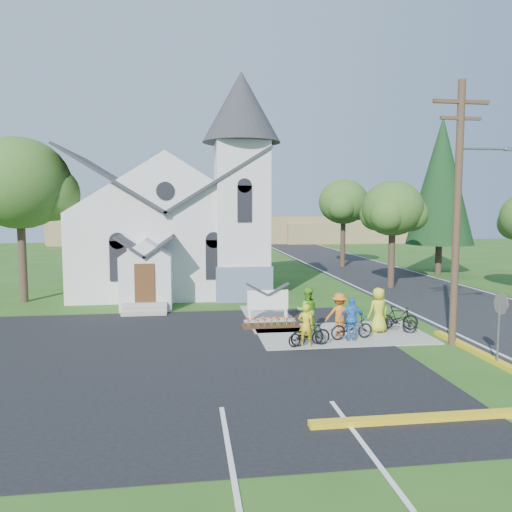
{
  "coord_description": "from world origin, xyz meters",
  "views": [
    {
      "loc": [
        -4.83,
        -19.23,
        5.27
      ],
      "look_at": [
        -1.5,
        5.0,
        2.91
      ],
      "focal_mm": 35.0,
      "sensor_mm": 36.0,
      "label": 1
    }
  ],
  "objects": [
    {
      "name": "bike_0",
      "position": [
        -0.41,
        -1.08,
        0.47
      ],
      "size": [
        1.67,
        1.05,
        0.83
      ],
      "primitive_type": "imported",
      "rotation": [
        0.0,
        0.0,
        1.92
      ],
      "color": "black",
      "rests_on": "sidewalk"
    },
    {
      "name": "tree_road_mid",
      "position": [
        9.0,
        24.0,
        5.78
      ],
      "size": [
        4.4,
        4.4,
        7.8
      ],
      "color": "#3B2920",
      "rests_on": "ground"
    },
    {
      "name": "ground",
      "position": [
        0.0,
        0.0,
        0.0
      ],
      "size": [
        120.0,
        120.0,
        0.0
      ],
      "primitive_type": "plane",
      "color": "#245117",
      "rests_on": "ground"
    },
    {
      "name": "tree_road_near",
      "position": [
        8.5,
        12.0,
        5.21
      ],
      "size": [
        4.0,
        4.0,
        7.05
      ],
      "color": "#3B2920",
      "rests_on": "ground"
    },
    {
      "name": "road",
      "position": [
        10.0,
        15.0,
        0.01
      ],
      "size": [
        8.0,
        90.0,
        0.02
      ],
      "primitive_type": "cube",
      "color": "black",
      "rests_on": "ground"
    },
    {
      "name": "bike_3",
      "position": [
        4.12,
        0.85,
        0.55
      ],
      "size": [
        1.74,
        0.9,
        1.01
      ],
      "primitive_type": "imported",
      "rotation": [
        0.0,
        0.0,
        1.31
      ],
      "color": "black",
      "rests_on": "sidewalk"
    },
    {
      "name": "conifer",
      "position": [
        15.0,
        18.0,
        7.39
      ],
      "size": [
        5.2,
        5.2,
        12.4
      ],
      "color": "#3B2920",
      "rests_on": "ground"
    },
    {
      "name": "utility_pole",
      "position": [
        5.36,
        -1.5,
        5.4
      ],
      "size": [
        3.45,
        0.28,
        10.0
      ],
      "color": "#423221",
      "rests_on": "ground"
    },
    {
      "name": "distant_hills",
      "position": [
        3.36,
        56.33,
        2.17
      ],
      "size": [
        61.0,
        10.0,
        5.6
      ],
      "color": "#8B744E",
      "rests_on": "ground"
    },
    {
      "name": "stop_sign",
      "position": [
        5.43,
        -4.2,
        1.78
      ],
      "size": [
        0.11,
        0.76,
        2.48
      ],
      "color": "gray",
      "rests_on": "ground"
    },
    {
      "name": "cyclist_4",
      "position": [
        3.08,
        0.5,
        1.0
      ],
      "size": [
        1.05,
        0.82,
        1.9
      ],
      "primitive_type": "imported",
      "rotation": [
        0.0,
        0.0,
        3.4
      ],
      "color": "gold",
      "rests_on": "sidewalk"
    },
    {
      "name": "cyclist_0",
      "position": [
        -0.45,
        -1.19,
        0.86
      ],
      "size": [
        0.66,
        0.51,
        1.63
      ],
      "primitive_type": "imported",
      "rotation": [
        0.0,
        0.0,
        2.92
      ],
      "color": "gold",
      "rests_on": "sidewalk"
    },
    {
      "name": "cyclist_3",
      "position": [
        1.28,
        0.18,
        0.94
      ],
      "size": [
        1.23,
        0.83,
        1.77
      ],
      "primitive_type": "imported",
      "rotation": [
        0.0,
        0.0,
        2.98
      ],
      "color": "orange",
      "rests_on": "sidewalk"
    },
    {
      "name": "bike_4",
      "position": [
        3.8,
        0.41,
        0.51
      ],
      "size": [
        1.86,
        1.24,
        0.93
      ],
      "primitive_type": "imported",
      "rotation": [
        0.0,
        0.0,
        1.18
      ],
      "color": "black",
      "rests_on": "sidewalk"
    },
    {
      "name": "sidewalk",
      "position": [
        1.5,
        0.5,
        0.03
      ],
      "size": [
        7.0,
        4.0,
        0.05
      ],
      "primitive_type": "cube",
      "color": "gray",
      "rests_on": "ground"
    },
    {
      "name": "cyclist_2",
      "position": [
        1.55,
        -0.63,
        0.92
      ],
      "size": [
        1.07,
        0.56,
        1.75
      ],
      "primitive_type": "imported",
      "rotation": [
        0.0,
        0.0,
        3.01
      ],
      "color": "blue",
      "rests_on": "sidewalk"
    },
    {
      "name": "bike_1",
      "position": [
        -0.26,
        -1.14,
        0.53
      ],
      "size": [
        1.66,
        0.7,
        0.97
      ],
      "primitive_type": "imported",
      "rotation": [
        0.0,
        0.0,
        1.73
      ],
      "color": "black",
      "rests_on": "sidewalk"
    },
    {
      "name": "parking_lot",
      "position": [
        -7.0,
        -2.0,
        0.01
      ],
      "size": [
        20.0,
        16.0,
        0.02
      ],
      "primitive_type": "cube",
      "color": "black",
      "rests_on": "ground"
    },
    {
      "name": "church_sign",
      "position": [
        -1.2,
        3.2,
        1.03
      ],
      "size": [
        2.2,
        0.4,
        1.7
      ],
      "color": "gray",
      "rests_on": "ground"
    },
    {
      "name": "bike_2",
      "position": [
        1.62,
        -0.39,
        0.52
      ],
      "size": [
        1.88,
        0.9,
        0.95
      ],
      "primitive_type": "imported",
      "rotation": [
        0.0,
        0.0,
        1.72
      ],
      "color": "black",
      "rests_on": "sidewalk"
    },
    {
      "name": "tree_lot_corner",
      "position": [
        -14.0,
        10.0,
        6.6
      ],
      "size": [
        5.6,
        5.6,
        9.15
      ],
      "color": "#3B2920",
      "rests_on": "ground"
    },
    {
      "name": "church",
      "position": [
        -5.48,
        12.48,
        5.25
      ],
      "size": [
        12.35,
        12.0,
        13.0
      ],
      "color": "white",
      "rests_on": "ground"
    },
    {
      "name": "flower_bed",
      "position": [
        -1.2,
        2.3,
        0.04
      ],
      "size": [
        2.6,
        1.1,
        0.07
      ],
      "primitive_type": "cube",
      "color": "#351B0E",
      "rests_on": "ground"
    },
    {
      "name": "cyclist_1",
      "position": [
        0.11,
        0.87,
        1.0
      ],
      "size": [
        1.03,
        0.86,
        1.9
      ],
      "primitive_type": "imported",
      "rotation": [
        0.0,
        0.0,
        2.97
      ],
      "color": "#60B421",
      "rests_on": "sidewalk"
    }
  ]
}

